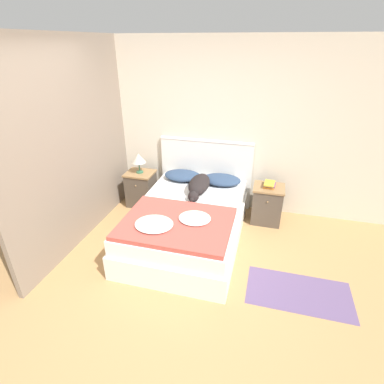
# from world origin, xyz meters

# --- Properties ---
(ground_plane) EXTENTS (16.00, 16.00, 0.00)m
(ground_plane) POSITION_xyz_m (0.00, 0.00, 0.00)
(ground_plane) COLOR tan
(wall_back) EXTENTS (9.00, 0.06, 2.55)m
(wall_back) POSITION_xyz_m (0.00, 2.13, 1.27)
(wall_back) COLOR beige
(wall_back) RESTS_ON ground_plane
(wall_side_left) EXTENTS (0.06, 3.10, 2.55)m
(wall_side_left) POSITION_xyz_m (-1.42, 1.05, 1.27)
(wall_side_left) COLOR gray
(wall_side_left) RESTS_ON ground_plane
(bed) EXTENTS (1.38, 2.06, 0.52)m
(bed) POSITION_xyz_m (0.01, 1.01, 0.26)
(bed) COLOR white
(bed) RESTS_ON ground_plane
(headboard) EXTENTS (1.46, 0.06, 1.11)m
(headboard) POSITION_xyz_m (0.01, 2.06, 0.58)
(headboard) COLOR white
(headboard) RESTS_ON ground_plane
(nightstand_left) EXTENTS (0.44, 0.40, 0.57)m
(nightstand_left) POSITION_xyz_m (-1.00, 1.75, 0.29)
(nightstand_left) COLOR #4C4238
(nightstand_left) RESTS_ON ground_plane
(nightstand_right) EXTENTS (0.44, 0.40, 0.57)m
(nightstand_right) POSITION_xyz_m (1.02, 1.75, 0.29)
(nightstand_right) COLOR #4C4238
(nightstand_right) RESTS_ON ground_plane
(pillow_left) EXTENTS (0.58, 0.39, 0.13)m
(pillow_left) POSITION_xyz_m (-0.30, 1.79, 0.59)
(pillow_left) COLOR navy
(pillow_left) RESTS_ON bed
(pillow_right) EXTENTS (0.58, 0.39, 0.13)m
(pillow_right) POSITION_xyz_m (0.31, 1.79, 0.59)
(pillow_right) COLOR navy
(pillow_right) RESTS_ON bed
(quilt) EXTENTS (1.27, 0.99, 0.10)m
(quilt) POSITION_xyz_m (-0.00, 0.52, 0.56)
(quilt) COLOR #BC4C42
(quilt) RESTS_ON bed
(dog) EXTENTS (0.28, 0.81, 0.22)m
(dog) POSITION_xyz_m (0.05, 1.45, 0.62)
(dog) COLOR black
(dog) RESTS_ON bed
(book_stack) EXTENTS (0.18, 0.23, 0.06)m
(book_stack) POSITION_xyz_m (1.01, 1.76, 0.61)
(book_stack) COLOR orange
(book_stack) RESTS_ON nightstand_right
(table_lamp) EXTENTS (0.23, 0.23, 0.32)m
(table_lamp) POSITION_xyz_m (-1.00, 1.75, 0.81)
(table_lamp) COLOR #336B4C
(table_lamp) RESTS_ON nightstand_left
(rug) EXTENTS (1.11, 0.60, 0.00)m
(rug) POSITION_xyz_m (1.44, 0.35, 0.00)
(rug) COLOR #604C75
(rug) RESTS_ON ground_plane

